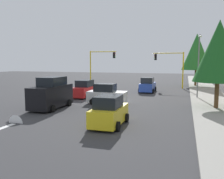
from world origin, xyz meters
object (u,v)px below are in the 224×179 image
tree_roadside_far (197,52)px  tree_roadside_near (219,51)px  traffic_signal_far_left (171,63)px  delivery_van_black (51,94)px  car_yellow (109,112)px  street_lamp_curbside (199,59)px  traffic_signal_far_right (100,61)px  car_blue (148,85)px  car_white (107,95)px  car_red (84,89)px

tree_roadside_far → tree_roadside_near: 20.04m
tree_roadside_far → traffic_signal_far_left: bearing=-43.8°
delivery_van_black → car_yellow: 7.84m
tree_roadside_far → tree_roadside_near: tree_roadside_far is taller
street_lamp_curbside → traffic_signal_far_left: bearing=-161.2°
street_lamp_curbside → tree_roadside_far: bearing=178.8°
traffic_signal_far_right → car_yellow: size_ratio=1.56×
car_blue → tree_roadside_far: bearing=146.0°
tree_roadside_near → car_blue: bearing=-144.2°
tree_roadside_far → car_yellow: tree_roadside_far is taller
tree_roadside_far → delivery_van_black: size_ratio=1.79×
tree_roadside_far → car_white: (20.00, -8.97, -4.76)m
traffic_signal_far_right → car_red: 13.13m
car_yellow → car_white: bearing=-160.9°
delivery_van_black → tree_roadside_near: bearing=104.6°
traffic_signal_far_right → car_yellow: traffic_signal_far_right is taller
traffic_signal_far_left → car_red: bearing=-35.7°
tree_roadside_far → car_red: bearing=-37.9°
car_white → traffic_signal_far_right: bearing=-158.7°
traffic_signal_far_left → car_blue: size_ratio=1.32×
tree_roadside_near → car_red: size_ratio=1.83×
car_white → car_red: 5.21m
tree_roadside_far → car_red: 21.44m
car_yellow → car_white: size_ratio=1.00×
delivery_van_black → car_white: delivery_van_black is taller
tree_roadside_far → delivery_van_black: 27.29m
car_blue → car_white: size_ratio=1.11×
car_yellow → car_red: size_ratio=0.90×
tree_roadside_near → delivery_van_black: 14.87m
car_blue → car_yellow: same height
car_red → car_yellow: bearing=30.2°
car_yellow → tree_roadside_far: bearing=167.2°
tree_roadside_far → car_blue: bearing=-34.0°
traffic_signal_far_left → street_lamp_curbside: bearing=18.8°
traffic_signal_far_right → tree_roadside_near: bearing=45.4°
tree_roadside_near → car_red: tree_roadside_near is taller
car_red → traffic_signal_far_right: bearing=-169.2°
car_yellow → traffic_signal_far_right: bearing=-159.4°
tree_roadside_near → delivery_van_black: size_ratio=1.59×
traffic_signal_far_right → traffic_signal_far_left: (-0.00, 11.39, -0.21)m
traffic_signal_far_right → car_yellow: (23.76, 8.94, -3.22)m
traffic_signal_far_left → car_yellow: 24.08m
car_yellow → car_red: (-11.26, -6.55, 0.00)m
tree_roadside_far → car_blue: 12.54m
car_white → traffic_signal_far_left: bearing=162.2°
traffic_signal_far_left → car_yellow: (23.76, -2.45, -3.01)m
delivery_van_black → traffic_signal_far_left: bearing=155.1°
delivery_van_black → car_yellow: bearing=58.1°
delivery_van_black → car_red: delivery_van_black is taller
traffic_signal_far_right → traffic_signal_far_left: size_ratio=1.06×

